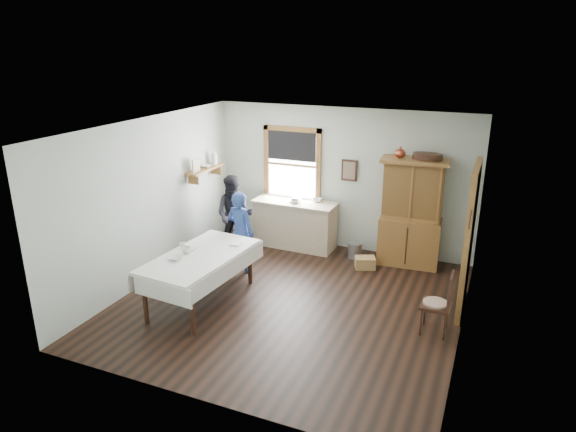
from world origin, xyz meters
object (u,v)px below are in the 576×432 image
Objects in this scene: pail at (355,250)px; woman_blue at (241,235)px; china_hutch at (411,213)px; dining_table at (201,278)px; spindle_chair at (436,302)px; figure_dark at (235,217)px; wicker_basket at (365,263)px; work_counter at (295,224)px.

pail is 2.20m from woman_blue.
dining_table is at bearing -138.78° from china_hutch.
china_hutch is 2.12× the size of spindle_chair.
dining_table is at bearing -123.27° from pail.
pail is at bearing 130.09° from spindle_chair.
pail is at bearing -178.85° from china_hutch.
spindle_chair is 3.15× the size of pail.
wicker_basket is at bearing -6.53° from figure_dark.
wicker_basket is 0.25× the size of figure_dark.
wicker_basket is (1.54, -0.47, -0.36)m from work_counter.
pail is (-0.96, -0.09, -0.82)m from china_hutch.
spindle_chair is (3.42, 0.50, 0.06)m from dining_table.
dining_table is 2.15× the size of spindle_chair.
dining_table is 1.48× the size of woman_blue.
china_hutch reaches higher than dining_table.
woman_blue is 0.86m from figure_dark.
woman_blue is at bearing -155.92° from china_hutch.
figure_dark is at bearing 103.79° from dining_table.
figure_dark is at bearing -164.06° from pail.
spindle_chair is at bearing -32.38° from figure_dark.
china_hutch reaches higher than figure_dark.
work_counter is at bearing 176.37° from china_hutch.
woman_blue reaches higher than spindle_chair.
china_hutch is 3.23m from figure_dark.
work_counter is at bearing 176.65° from pail.
dining_table is 1.42× the size of figure_dark.
woman_blue is (-1.98, -0.93, 0.56)m from wicker_basket.
china_hutch is at bearing 36.10° from wicker_basket.
figure_dark reaches higher than woman_blue.
china_hutch is 1.19m from wicker_basket.
dining_table is 5.65× the size of wicker_basket.
spindle_chair reaches higher than wicker_basket.
spindle_chair is (2.96, -2.16, -0.00)m from work_counter.
spindle_chair is 4.17m from figure_dark.
pail reaches higher than wicker_basket.
work_counter is 4.62× the size of wicker_basket.
woman_blue is at bearing 167.88° from spindle_chair.
dining_table is 2.98m from wicker_basket.
dining_table is 6.77× the size of pail.
figure_dark is (-3.90, 1.47, 0.24)m from spindle_chair.
dining_table reaches higher than wicker_basket.
figure_dark is (-0.94, -0.69, 0.23)m from work_counter.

